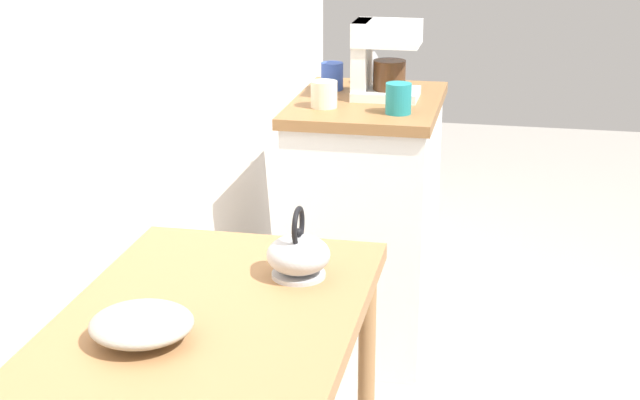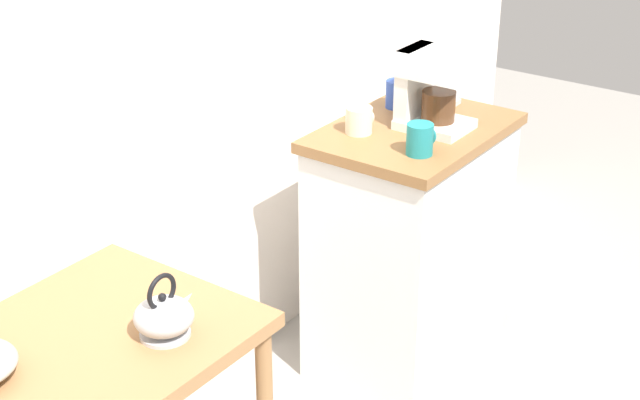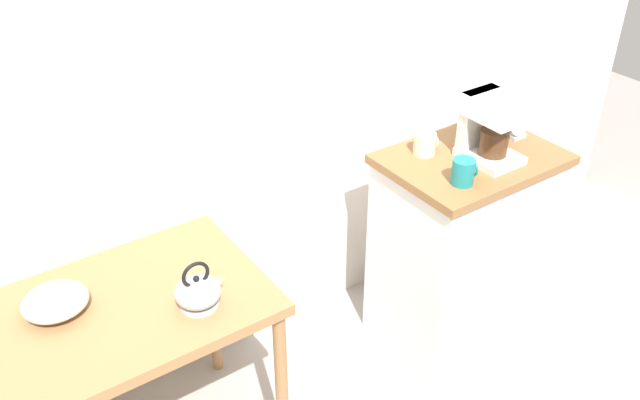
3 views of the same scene
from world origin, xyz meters
name	(u,v)px [view 3 (image 3 of 3)]	position (x,y,z in m)	size (l,w,h in m)	color
ground_plane	(321,384)	(0.00, 0.00, 0.00)	(8.00, 8.00, 0.00)	gray
back_wall	(268,18)	(0.10, 0.48, 1.40)	(4.40, 0.10, 2.80)	silver
wooden_table	(123,328)	(-0.73, 0.06, 0.65)	(0.92, 0.62, 0.74)	#9E7044
kitchen_counter	(460,247)	(0.69, -0.04, 0.45)	(0.68, 0.49, 0.89)	white
bowl_stoneware	(55,301)	(-0.89, 0.16, 0.78)	(0.20, 0.20, 0.06)	#9E998C
teakettle	(198,292)	(-0.51, -0.07, 0.80)	(0.18, 0.14, 0.17)	#B2B5BA
coffee_maker	(490,124)	(0.72, -0.08, 1.03)	(0.18, 0.22, 0.26)	white
mug_blue	(471,122)	(0.82, 0.10, 0.94)	(0.08, 0.08, 0.10)	#2D4CAD
mug_small_cream	(425,144)	(0.55, 0.08, 0.93)	(0.09, 0.09, 0.09)	beige
mug_dark_teal	(463,171)	(0.51, -0.17, 0.94)	(0.09, 0.08, 0.10)	teal
table_clock	(517,126)	(0.94, -0.03, 0.94)	(0.10, 0.05, 0.12)	#B2B5BA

